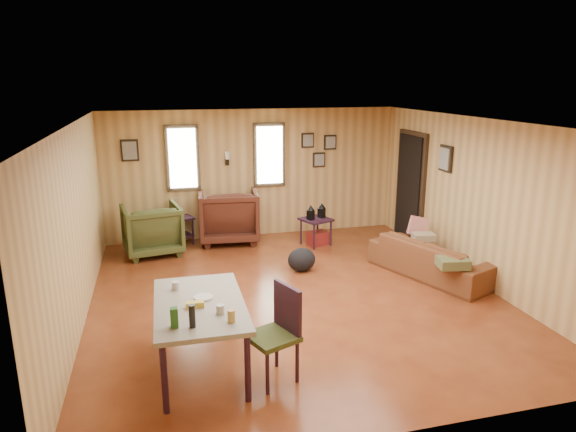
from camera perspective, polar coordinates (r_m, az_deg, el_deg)
name	(u,v)px	position (r m, az deg, el deg)	size (l,w,h in m)	color
room	(302,207)	(7.16, 1.57, 1.04)	(5.54, 6.04, 2.44)	brown
sofa	(432,252)	(8.13, 15.73, -3.86)	(1.96, 0.57, 0.77)	brown
recliner_brown	(229,213)	(9.51, -6.62, 0.35)	(1.05, 0.98, 1.08)	#431E14
recliner_green	(152,227)	(9.08, -14.87, -1.19)	(0.93, 0.87, 0.95)	#3C431E
end_table	(178,225)	(9.54, -12.12, -1.03)	(0.62, 0.59, 0.62)	#2C1325
side_table	(316,217)	(9.23, 3.14, -0.13)	(0.62, 0.62, 0.77)	#2C1325
cooler	(318,238)	(9.36, 3.30, -2.47)	(0.40, 0.33, 0.25)	maroon
backpack	(302,260)	(8.06, 1.52, -4.88)	(0.51, 0.44, 0.38)	black
sofa_pillows	(435,246)	(8.05, 16.06, -3.18)	(0.68, 1.76, 0.36)	#4F532E
dining_table	(200,309)	(5.32, -9.80, -10.19)	(0.91, 1.49, 0.97)	gray
dining_chair	(278,328)	(5.20, -1.10, -12.35)	(0.57, 0.57, 0.97)	#3C431E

